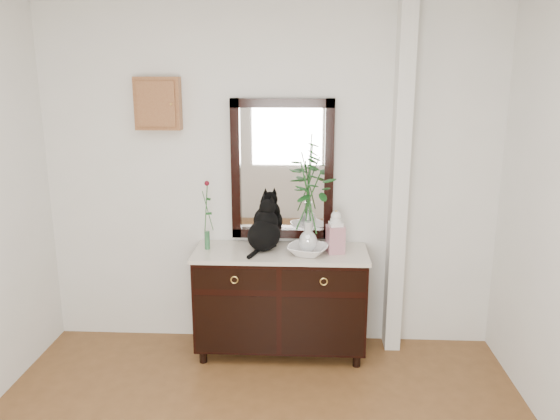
# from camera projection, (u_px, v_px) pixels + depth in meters

# --- Properties ---
(wall_back) EXTENTS (3.60, 0.04, 2.70)m
(wall_back) POSITION_uv_depth(u_px,v_px,m) (270.00, 181.00, 4.30)
(wall_back) COLOR silver
(wall_back) RESTS_ON ground
(pilaster) EXTENTS (0.12, 0.20, 2.70)m
(pilaster) POSITION_uv_depth(u_px,v_px,m) (399.00, 184.00, 4.18)
(pilaster) COLOR silver
(pilaster) RESTS_ON ground
(sideboard) EXTENTS (1.33, 0.52, 0.82)m
(sideboard) POSITION_uv_depth(u_px,v_px,m) (281.00, 297.00, 4.27)
(sideboard) COLOR black
(sideboard) RESTS_ON ground
(wall_mirror) EXTENTS (0.80, 0.06, 1.10)m
(wall_mirror) POSITION_uv_depth(u_px,v_px,m) (282.00, 170.00, 4.26)
(wall_mirror) COLOR black
(wall_mirror) RESTS_ON wall_back
(key_cabinet) EXTENTS (0.35, 0.10, 0.40)m
(key_cabinet) POSITION_uv_depth(u_px,v_px,m) (158.00, 104.00, 4.16)
(key_cabinet) COLOR brown
(key_cabinet) RESTS_ON wall_back
(cat) EXTENTS (0.36, 0.41, 0.39)m
(cat) POSITION_uv_depth(u_px,v_px,m) (264.00, 225.00, 4.17)
(cat) COLOR black
(cat) RESTS_ON sideboard
(lotus_bowl) EXTENTS (0.37, 0.37, 0.07)m
(lotus_bowl) POSITION_uv_depth(u_px,v_px,m) (308.00, 250.00, 4.09)
(lotus_bowl) COLOR white
(lotus_bowl) RESTS_ON sideboard
(vase_branches) EXTENTS (0.52, 0.52, 0.83)m
(vase_branches) POSITION_uv_depth(u_px,v_px,m) (309.00, 198.00, 3.99)
(vase_branches) COLOR silver
(vase_branches) RESTS_ON lotus_bowl
(bud_vase_rose) EXTENTS (0.07, 0.07, 0.55)m
(bud_vase_rose) POSITION_uv_depth(u_px,v_px,m) (206.00, 215.00, 4.16)
(bud_vase_rose) COLOR #30673E
(bud_vase_rose) RESTS_ON sideboard
(ginger_jar) EXTENTS (0.15, 0.15, 0.33)m
(ginger_jar) POSITION_uv_depth(u_px,v_px,m) (336.00, 231.00, 4.11)
(ginger_jar) COLOR silver
(ginger_jar) RESTS_ON sideboard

